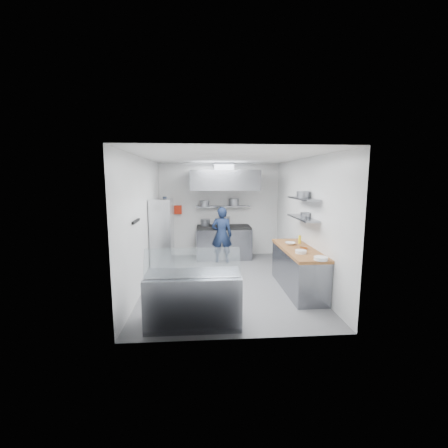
{
  "coord_description": "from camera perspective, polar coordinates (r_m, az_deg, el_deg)",
  "views": [
    {
      "loc": [
        -0.53,
        -6.58,
        2.34
      ],
      "look_at": [
        0.0,
        0.6,
        1.25
      ],
      "focal_mm": 24.0,
      "sensor_mm": 36.0,
      "label": 1
    }
  ],
  "objects": [
    {
      "name": "mixing_bowl",
      "position": [
        6.77,
        12.5,
        -3.64
      ],
      "size": [
        0.28,
        0.28,
        0.05
      ],
      "primitive_type": "imported",
      "rotation": [
        0.0,
        0.0,
        -0.31
      ],
      "color": "white",
      "rests_on": "prep_counter_top"
    },
    {
      "name": "squeeze_bottle",
      "position": [
        6.95,
        14.22,
        -2.87
      ],
      "size": [
        0.06,
        0.06,
        0.18
      ],
      "primitive_type": "cylinder",
      "color": "yellow",
      "rests_on": "prep_counter_top"
    },
    {
      "name": "extractor_hood",
      "position": [
        8.53,
        0.01,
        8.33
      ],
      "size": [
        1.9,
        1.15,
        0.55
      ],
      "primitive_type": "cube",
      "color": "gray",
      "rests_on": "wall_back"
    },
    {
      "name": "stock_pot_left",
      "position": [
        8.88,
        -3.61,
        0.29
      ],
      "size": [
        0.28,
        0.28,
        0.2
      ],
      "primitive_type": "cylinder",
      "color": "slate",
      "rests_on": "cooktop"
    },
    {
      "name": "wall_right",
      "position": [
        7.05,
        15.13,
        0.64
      ],
      "size": [
        2.8,
        5.0,
        0.02
      ],
      "primitive_type": "cube",
      "rotation": [
        1.57,
        0.0,
        -1.57
      ],
      "color": "white",
      "rests_on": "floor"
    },
    {
      "name": "knife_strip",
      "position": [
        5.87,
        -16.42,
        0.53
      ],
      "size": [
        0.04,
        0.55,
        0.05
      ],
      "primitive_type": "cube",
      "color": "black",
      "rests_on": "wall_left"
    },
    {
      "name": "wire_rack",
      "position": [
        7.66,
        -11.65,
        -2.22
      ],
      "size": [
        0.5,
        0.9,
        1.85
      ],
      "primitive_type": "cube",
      "color": "silver",
      "rests_on": "floor"
    },
    {
      "name": "cooktop",
      "position": [
        8.82,
        -0.07,
        -0.6
      ],
      "size": [
        1.57,
        0.78,
        0.06
      ],
      "primitive_type": "cube",
      "color": "black",
      "rests_on": "gas_range"
    },
    {
      "name": "hood_duct",
      "position": [
        8.76,
        -0.1,
        10.82
      ],
      "size": [
        0.55,
        0.55,
        0.24
      ],
      "primitive_type": "cube",
      "color": "slate",
      "rests_on": "extractor_hood"
    },
    {
      "name": "prep_counter_base",
      "position": [
        6.6,
        13.87,
        -8.57
      ],
      "size": [
        0.62,
        2.0,
        0.84
      ],
      "primitive_type": "cube",
      "color": "gray",
      "rests_on": "floor"
    },
    {
      "name": "ceiling",
      "position": [
        6.62,
        0.39,
        12.59
      ],
      "size": [
        5.0,
        5.0,
        0.0
      ],
      "primitive_type": "plane",
      "rotation": [
        3.14,
        0.0,
        0.0
      ],
      "color": "silver",
      "rests_on": "wall_back"
    },
    {
      "name": "rack_bin_a",
      "position": [
        7.92,
        -11.41,
        -2.79
      ],
      "size": [
        0.17,
        0.22,
        0.19
      ],
      "primitive_type": "cube",
      "color": "white",
      "rests_on": "wire_rack"
    },
    {
      "name": "gas_range",
      "position": [
        8.91,
        -0.07,
        -3.65
      ],
      "size": [
        1.6,
        0.8,
        0.9
      ],
      "primitive_type": "cube",
      "color": "gray",
      "rests_on": "floor"
    },
    {
      "name": "rack_jar",
      "position": [
        7.83,
        -11.21,
        4.48
      ],
      "size": [
        0.11,
        0.11,
        0.18
      ],
      "primitive_type": "cylinder",
      "color": "black",
      "rests_on": "wire_rack"
    },
    {
      "name": "floor",
      "position": [
        7.01,
        0.37,
        -10.9
      ],
      "size": [
        5.0,
        5.0,
        0.0
      ],
      "primitive_type": "plane",
      "color": "#5D5D5F",
      "rests_on": "ground"
    },
    {
      "name": "wall_front",
      "position": [
        4.22,
        3.1,
        -4.25
      ],
      "size": [
        3.6,
        2.8,
        0.02
      ],
      "primitive_type": "cube",
      "rotation": [
        -1.57,
        0.0,
        0.0
      ],
      "color": "white",
      "rests_on": "floor"
    },
    {
      "name": "prep_counter_top",
      "position": [
        6.48,
        14.02,
        -4.76
      ],
      "size": [
        0.65,
        2.04,
        0.06
      ],
      "primitive_type": "cube",
      "color": "brown",
      "rests_on": "prep_counter_base"
    },
    {
      "name": "stock_pot_mid",
      "position": [
        9.11,
        0.05,
        0.65
      ],
      "size": [
        0.34,
        0.34,
        0.24
      ],
      "primitive_type": "cylinder",
      "color": "slate",
      "rests_on": "cooktop"
    },
    {
      "name": "wall_back",
      "position": [
        9.15,
        -0.88,
        2.7
      ],
      "size": [
        3.6,
        2.8,
        0.02
      ],
      "primitive_type": "cube",
      "rotation": [
        1.57,
        0.0,
        0.0
      ],
      "color": "white",
      "rests_on": "floor"
    },
    {
      "name": "chef",
      "position": [
        8.35,
        -0.43,
        -2.11
      ],
      "size": [
        0.62,
        0.46,
        1.57
      ],
      "primitive_type": "imported",
      "rotation": [
        0.0,
        0.0,
        3.0
      ],
      "color": "#131F3B",
      "rests_on": "floor"
    },
    {
      "name": "rack_bin_b",
      "position": [
        8.12,
        -11.26,
        1.07
      ],
      "size": [
        0.13,
        0.17,
        0.15
      ],
      "primitive_type": "cube",
      "color": "yellow",
      "rests_on": "wire_rack"
    },
    {
      "name": "shelf_pot_d",
      "position": [
        6.69,
        14.81,
        5.5
      ],
      "size": [
        0.27,
        0.27,
        0.14
      ],
      "primitive_type": "cylinder",
      "color": "slate",
      "rests_on": "wall_shelf_upper"
    },
    {
      "name": "display_case",
      "position": [
        4.97,
        -5.86,
        -14.1
      ],
      "size": [
        1.5,
        0.7,
        0.85
      ],
      "primitive_type": "cube",
      "color": "gray",
      "rests_on": "floor"
    },
    {
      "name": "wall_shelf_upper",
      "position": [
        6.66,
        14.85,
        4.71
      ],
      "size": [
        0.3,
        1.3,
        0.04
      ],
      "primitive_type": "cube",
      "color": "gray",
      "rests_on": "wall_right"
    },
    {
      "name": "shelf_pot_a",
      "position": [
        8.72,
        -3.77,
        3.91
      ],
      "size": [
        0.28,
        0.28,
        0.18
      ],
      "primitive_type": "cylinder",
      "color": "slate",
      "rests_on": "over_range_shelf"
    },
    {
      "name": "display_glass",
      "position": [
        4.64,
        -6.02,
        -7.31
      ],
      "size": [
        1.47,
        0.19,
        0.42
      ],
      "primitive_type": "cube",
      "rotation": [
        -0.38,
        0.0,
        0.0
      ],
      "color": "silver",
      "rests_on": "display_case"
    },
    {
      "name": "copper_pan",
      "position": [
        6.42,
        14.96,
        -4.38
      ],
      "size": [
        0.15,
        0.15,
        0.06
      ],
      "primitive_type": "cylinder",
      "color": "#BB7034",
      "rests_on": "prep_counter_top"
    },
    {
      "name": "red_firebox",
      "position": [
        9.1,
        -8.75,
        2.7
      ],
      "size": [
        0.22,
        0.1,
        0.26
      ],
      "primitive_type": "cube",
      "color": "red",
      "rests_on": "wall_back"
    },
    {
      "name": "wall_shelf_lower",
      "position": [
        6.7,
        14.71,
        1.12
      ],
      "size": [
        0.3,
        1.3,
        0.04
      ],
      "primitive_type": "cube",
      "color": "gray",
      "rests_on": "wall_right"
    },
    {
      "name": "shelf_pot_c",
      "position": [
        6.72,
        15.25,
        1.72
      ],
      "size": [
        0.21,
        0.21,
        0.1
      ],
      "primitive_type": "cylinder",
      "color": "slate",
      "rests_on": "wall_shelf_lower"
    },
    {
      "name": "over_range_shelf",
      "position": [
        8.98,
        -0.18,
        3.36
      ],
      "size": [
        1.6,
        0.3,
        0.04
      ],
      "primitive_type": "cube",
      "color": "gray",
      "rests_on": "wall_back"
    },
    {
      "name": "plate_stack_b",
      "position": [
        6.06,
        14.43,
        -5.12
      ],
      "size": [
        0.22,
        0.22,
        0.06
      ],
      "primitive_type": "cylinder",
      "color": "white",
      "rests_on": "prep_counter_top"
    },
    {
      "name": "shelf_pot_b",
      "position": [
        8.92,
        1.88,
        4.16
      ],
      "size": [
        0.3,
        0.3,
        0.22
      ],
      "primitive_type": "cylinder",
      "color": "slate",
      "rests_on": "over_range_shelf"
    },
    {
      "name": "wall_left",
      "position": [
        6.77,
        -14.99,
        0.33
      ],
      "size": [
        2.8,
        5.0,
        0.02
      ],
      "primitive_type": "cube",
      "rotation": [
        1.57,
        0.0,
        1.57
      ],
      "color": "white",
      "rests_on": "floor"
    },
    {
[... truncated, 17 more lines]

